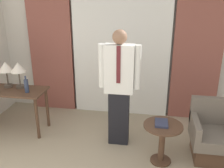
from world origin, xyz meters
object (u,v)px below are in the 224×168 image
(table_lamp_left, at_px, (6,68))
(book, at_px, (161,123))
(table_lamp_right, at_px, (18,69))
(desk, at_px, (12,96))
(armchair, at_px, (213,137))
(bottle_by_lamp, at_px, (26,86))
(side_table, at_px, (162,137))
(person, at_px, (119,85))

(table_lamp_left, xyz_separation_m, book, (2.52, -0.58, -0.47))
(table_lamp_right, bearing_deg, table_lamp_left, 180.00)
(table_lamp_left, bearing_deg, book, -12.98)
(desk, height_order, armchair, armchair)
(table_lamp_right, distance_m, bottle_by_lamp, 0.35)
(desk, relative_size, side_table, 1.97)
(table_lamp_left, distance_m, person, 1.91)
(table_lamp_right, relative_size, side_table, 0.76)
(desk, xyz_separation_m, book, (2.41, -0.47, -0.02))
(book, bearing_deg, table_lamp_left, 167.02)
(bottle_by_lamp, height_order, side_table, bottle_by_lamp)
(armchair, bearing_deg, book, -162.98)
(desk, height_order, person, person)
(bottle_by_lamp, xyz_separation_m, book, (2.09, -0.40, -0.25))
(table_lamp_right, bearing_deg, bottle_by_lamp, -40.68)
(side_table, bearing_deg, desk, 168.72)
(desk, height_order, bottle_by_lamp, bottle_by_lamp)
(bottle_by_lamp, height_order, armchair, bottle_by_lamp)
(desk, xyz_separation_m, armchair, (3.15, -0.24, -0.30))
(table_lamp_left, xyz_separation_m, side_table, (2.54, -0.60, -0.67))
(side_table, bearing_deg, person, 149.21)
(table_lamp_left, distance_m, side_table, 2.69)
(side_table, bearing_deg, table_lamp_left, 166.71)
(armchair, bearing_deg, person, 174.26)
(person, relative_size, armchair, 2.16)
(table_lamp_left, height_order, side_table, table_lamp_left)
(desk, distance_m, table_lamp_left, 0.47)
(table_lamp_left, xyz_separation_m, table_lamp_right, (0.22, 0.00, 0.00))
(desk, bearing_deg, armchair, -4.34)
(table_lamp_right, relative_size, bottle_by_lamp, 1.60)
(person, height_order, armchair, person)
(table_lamp_left, bearing_deg, person, -6.53)
(bottle_by_lamp, relative_size, book, 1.16)
(table_lamp_left, distance_m, table_lamp_right, 0.22)
(armchair, xyz_separation_m, book, (-0.74, -0.23, 0.28))
(desk, bearing_deg, person, -3.27)
(book, bearing_deg, side_table, -39.43)
(table_lamp_right, bearing_deg, book, -14.16)
(desk, relative_size, table_lamp_left, 2.60)
(bottle_by_lamp, relative_size, side_table, 0.47)
(table_lamp_left, bearing_deg, side_table, -13.29)
(bottle_by_lamp, xyz_separation_m, side_table, (2.12, -0.42, -0.45))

